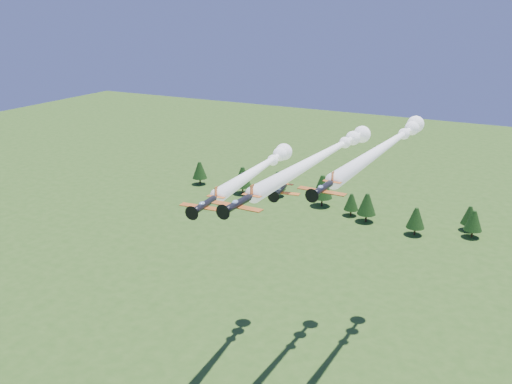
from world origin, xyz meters
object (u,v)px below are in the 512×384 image
at_px(plane_left, 262,166).
at_px(plane_right, 389,143).
at_px(plane_lead, 325,154).
at_px(plane_slot, 280,190).

bearing_deg(plane_left, plane_right, 15.26).
height_order(plane_lead, plane_left, plane_lead).
distance_m(plane_lead, plane_left, 13.55).
bearing_deg(plane_lead, plane_slot, -94.46).
distance_m(plane_right, plane_slot, 26.68).
distance_m(plane_left, plane_right, 25.05).
bearing_deg(plane_slot, plane_left, 117.63).
relative_size(plane_lead, plane_slot, 7.50).
bearing_deg(plane_left, plane_lead, -0.92).
bearing_deg(plane_slot, plane_right, 54.79).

